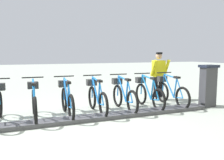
% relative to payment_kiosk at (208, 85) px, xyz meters
% --- Properties ---
extents(ground_plane, '(60.00, 60.00, 0.00)m').
position_rel_payment_kiosk_xyz_m(ground_plane, '(-0.05, 4.40, -0.67)').
color(ground_plane, '#A6AEA1').
extents(dock_rail_base, '(0.44, 8.12, 0.10)m').
position_rel_payment_kiosk_xyz_m(dock_rail_base, '(-0.05, 4.40, -0.62)').
color(dock_rail_base, '#47474C').
rests_on(dock_rail_base, ground).
extents(payment_kiosk, '(0.36, 0.52, 1.28)m').
position_rel_payment_kiosk_xyz_m(payment_kiosk, '(0.00, 0.00, 0.00)').
color(payment_kiosk, '#38383D').
rests_on(payment_kiosk, ground).
extents(bike_docked_0, '(1.72, 0.54, 1.02)m').
position_rel_payment_kiosk_xyz_m(bike_docked_0, '(0.57, 0.94, -0.24)').
color(bike_docked_0, black).
rests_on(bike_docked_0, ground).
extents(bike_docked_1, '(1.72, 0.54, 1.02)m').
position_rel_payment_kiosk_xyz_m(bike_docked_1, '(0.57, 1.75, -0.24)').
color(bike_docked_1, black).
rests_on(bike_docked_1, ground).
extents(bike_docked_2, '(1.72, 0.54, 1.02)m').
position_rel_payment_kiosk_xyz_m(bike_docked_2, '(0.57, 2.56, -0.24)').
color(bike_docked_2, black).
rests_on(bike_docked_2, ground).
extents(bike_docked_3, '(1.72, 0.54, 1.02)m').
position_rel_payment_kiosk_xyz_m(bike_docked_3, '(0.57, 3.38, -0.24)').
color(bike_docked_3, black).
rests_on(bike_docked_3, ground).
extents(bike_docked_4, '(1.72, 0.54, 1.02)m').
position_rel_payment_kiosk_xyz_m(bike_docked_4, '(0.57, 4.19, -0.24)').
color(bike_docked_4, black).
rests_on(bike_docked_4, ground).
extents(bike_docked_5, '(1.72, 0.54, 1.02)m').
position_rel_payment_kiosk_xyz_m(bike_docked_5, '(0.57, 5.00, -0.24)').
color(bike_docked_5, black).
rests_on(bike_docked_5, ground).
extents(worker_near_rack, '(0.47, 0.63, 1.66)m').
position_rel_payment_kiosk_xyz_m(worker_near_rack, '(1.46, 0.81, 0.24)').
color(worker_near_rack, white).
rests_on(worker_near_rack, ground).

